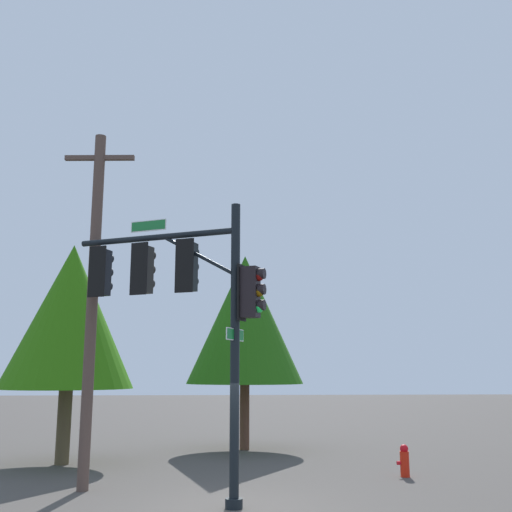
{
  "coord_description": "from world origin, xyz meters",
  "views": [
    {
      "loc": [
        0.3,
        12.92,
        2.74
      ],
      "look_at": [
        -0.45,
        0.06,
        5.24
      ],
      "focal_mm": 41.94,
      "sensor_mm": 36.0,
      "label": 1
    }
  ],
  "objects_px": {
    "fire_hydrant": "(404,461)",
    "tree_mid": "(245,319)",
    "utility_pole": "(92,298)",
    "signal_pole_assembly": "(184,292)",
    "tree_near": "(70,316)"
  },
  "relations": [
    {
      "from": "utility_pole",
      "to": "tree_near",
      "type": "xyz_separation_m",
      "value": [
        1.54,
        -4.15,
        -0.07
      ]
    },
    {
      "from": "fire_hydrant",
      "to": "utility_pole",
      "type": "bearing_deg",
      "value": 9.88
    },
    {
      "from": "signal_pole_assembly",
      "to": "tree_mid",
      "type": "height_order",
      "value": "tree_mid"
    },
    {
      "from": "fire_hydrant",
      "to": "tree_mid",
      "type": "bearing_deg",
      "value": -55.48
    },
    {
      "from": "utility_pole",
      "to": "tree_near",
      "type": "height_order",
      "value": "utility_pole"
    },
    {
      "from": "fire_hydrant",
      "to": "tree_mid",
      "type": "relative_size",
      "value": 0.12
    },
    {
      "from": "signal_pole_assembly",
      "to": "tree_near",
      "type": "relative_size",
      "value": 0.95
    },
    {
      "from": "utility_pole",
      "to": "fire_hydrant",
      "type": "distance_m",
      "value": 9.22
    },
    {
      "from": "utility_pole",
      "to": "signal_pole_assembly",
      "type": "bearing_deg",
      "value": 147.3
    },
    {
      "from": "signal_pole_assembly",
      "to": "tree_mid",
      "type": "relative_size",
      "value": 0.91
    },
    {
      "from": "fire_hydrant",
      "to": "tree_mid",
      "type": "distance_m",
      "value": 8.29
    },
    {
      "from": "fire_hydrant",
      "to": "tree_near",
      "type": "bearing_deg",
      "value": -15.82
    },
    {
      "from": "tree_mid",
      "to": "signal_pole_assembly",
      "type": "bearing_deg",
      "value": 78.85
    },
    {
      "from": "tree_mid",
      "to": "utility_pole",
      "type": "bearing_deg",
      "value": 60.69
    },
    {
      "from": "signal_pole_assembly",
      "to": "tree_near",
      "type": "distance_m",
      "value": 6.87
    }
  ]
}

